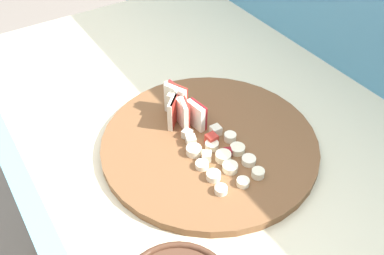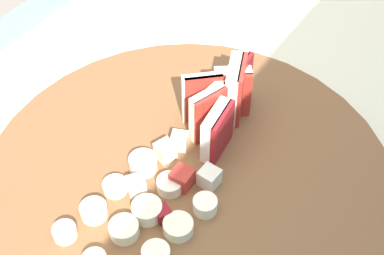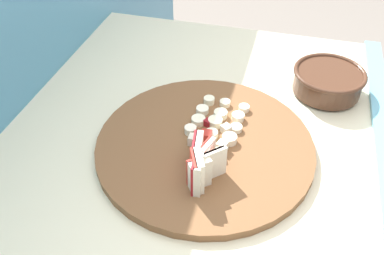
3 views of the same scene
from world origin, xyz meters
The scene contains 6 objects.
tiled_countertop centered at (0.00, 0.00, 0.46)m, with size 1.17×0.77×0.93m.
tile_backsplash centered at (0.00, 0.40, 0.75)m, with size 2.40×0.04×1.51m, color #4C8EB2.
cutting_board centered at (0.08, -0.03, 0.93)m, with size 0.42×0.42×0.02m, color brown.
apple_wedge_fan centered at (-0.01, -0.04, 0.97)m, with size 0.11×0.07×0.07m.
apple_dice_pile centered at (0.08, -0.04, 0.94)m, with size 0.10×0.08×0.02m.
banana_slice_rows centered at (0.14, -0.04, 0.94)m, with size 0.14×0.11×0.02m.
Camera 1 is at (0.57, -0.38, 1.51)m, focal length 40.40 mm.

